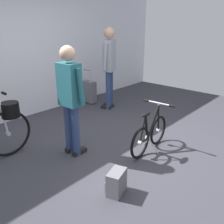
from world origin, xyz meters
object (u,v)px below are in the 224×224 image
Objects in this scene: folding_bike_foreground at (150,134)px; visitor_near_wall at (109,63)px; visitor_browsing at (70,96)px; rolling_suitcase at (89,92)px; backpack_on_floor at (116,182)px.

visitor_near_wall is at bearing 59.24° from folding_bike_foreground.
folding_bike_foreground is 1.33m from visitor_browsing.
folding_bike_foreground is 1.25× the size of rolling_suitcase.
rolling_suitcase is at bearing 93.55° from visitor_near_wall.
rolling_suitcase is (-0.04, 0.63, -0.76)m from visitor_near_wall.
folding_bike_foreground is 0.65× the size of visitor_browsing.
rolling_suitcase is (1.04, 2.45, -0.00)m from folding_bike_foreground.
visitor_near_wall is 1.11× the size of visitor_browsing.
folding_bike_foreground is at bearing -120.76° from visitor_near_wall.
visitor_browsing is at bearing -138.97° from rolling_suitcase.
rolling_suitcase is 2.80× the size of backpack_on_floor.
rolling_suitcase is 3.48m from backpack_on_floor.
folding_bike_foreground is 1.15m from backpack_on_floor.
visitor_near_wall reaches higher than rolling_suitcase.
rolling_suitcase is at bearing 41.03° from visitor_browsing.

